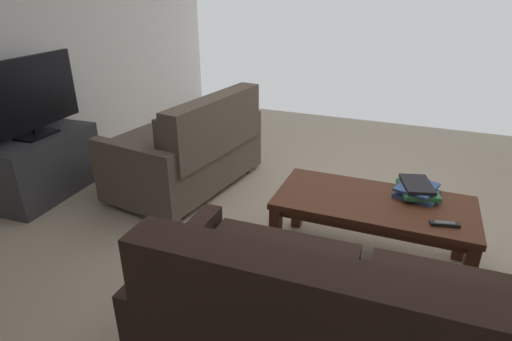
{
  "coord_description": "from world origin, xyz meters",
  "views": [
    {
      "loc": [
        -0.3,
        2.7,
        1.71
      ],
      "look_at": [
        0.56,
        0.54,
        0.66
      ],
      "focal_mm": 29.12,
      "sensor_mm": 36.0,
      "label": 1
    }
  ],
  "objects_px": {
    "flat_tv": "(28,96)",
    "book_stack": "(417,189)",
    "coffee_table": "(373,210)",
    "sofa_main": "(351,339)",
    "tv_remote": "(445,224)",
    "tv_stand": "(44,166)",
    "loveseat_near": "(190,149)"
  },
  "relations": [
    {
      "from": "loveseat_near",
      "to": "flat_tv",
      "type": "relative_size",
      "value": 1.45
    },
    {
      "from": "book_stack",
      "to": "tv_remote",
      "type": "distance_m",
      "value": 0.37
    },
    {
      "from": "flat_tv",
      "to": "book_stack",
      "type": "bearing_deg",
      "value": -175.87
    },
    {
      "from": "tv_stand",
      "to": "book_stack",
      "type": "height_order",
      "value": "book_stack"
    },
    {
      "from": "loveseat_near",
      "to": "tv_stand",
      "type": "distance_m",
      "value": 1.27
    },
    {
      "from": "sofa_main",
      "to": "tv_stand",
      "type": "bearing_deg",
      "value": -20.61
    },
    {
      "from": "flat_tv",
      "to": "loveseat_near",
      "type": "bearing_deg",
      "value": -151.71
    },
    {
      "from": "sofa_main",
      "to": "book_stack",
      "type": "relative_size",
      "value": 5.41
    },
    {
      "from": "flat_tv",
      "to": "tv_remote",
      "type": "xyz_separation_m",
      "value": [
        -3.18,
        0.11,
        -0.41
      ]
    },
    {
      "from": "loveseat_near",
      "to": "tv_remote",
      "type": "relative_size",
      "value": 8.85
    },
    {
      "from": "coffee_table",
      "to": "tv_stand",
      "type": "xyz_separation_m",
      "value": [
        2.77,
        0.05,
        -0.12
      ]
    },
    {
      "from": "flat_tv",
      "to": "tv_remote",
      "type": "relative_size",
      "value": 6.1
    },
    {
      "from": "coffee_table",
      "to": "flat_tv",
      "type": "height_order",
      "value": "flat_tv"
    },
    {
      "from": "tv_stand",
      "to": "book_stack",
      "type": "distance_m",
      "value": 3.03
    },
    {
      "from": "coffee_table",
      "to": "tv_remote",
      "type": "height_order",
      "value": "tv_remote"
    },
    {
      "from": "loveseat_near",
      "to": "tv_stand",
      "type": "height_order",
      "value": "loveseat_near"
    },
    {
      "from": "sofa_main",
      "to": "book_stack",
      "type": "bearing_deg",
      "value": -98.36
    },
    {
      "from": "tv_stand",
      "to": "book_stack",
      "type": "xyz_separation_m",
      "value": [
        -3.02,
        -0.22,
        0.23
      ]
    },
    {
      "from": "loveseat_near",
      "to": "book_stack",
      "type": "xyz_separation_m",
      "value": [
        -1.9,
        0.38,
        0.13
      ]
    },
    {
      "from": "tv_stand",
      "to": "flat_tv",
      "type": "bearing_deg",
      "value": 119.05
    },
    {
      "from": "loveseat_near",
      "to": "tv_remote",
      "type": "bearing_deg",
      "value": 160.99
    },
    {
      "from": "sofa_main",
      "to": "loveseat_near",
      "type": "distance_m",
      "value": 2.39
    },
    {
      "from": "loveseat_near",
      "to": "coffee_table",
      "type": "height_order",
      "value": "loveseat_near"
    },
    {
      "from": "coffee_table",
      "to": "book_stack",
      "type": "bearing_deg",
      "value": -145.58
    },
    {
      "from": "loveseat_near",
      "to": "coffee_table",
      "type": "distance_m",
      "value": 1.74
    },
    {
      "from": "coffee_table",
      "to": "book_stack",
      "type": "relative_size",
      "value": 3.71
    },
    {
      "from": "loveseat_near",
      "to": "book_stack",
      "type": "bearing_deg",
      "value": 168.6
    },
    {
      "from": "sofa_main",
      "to": "tv_remote",
      "type": "bearing_deg",
      "value": -110.38
    },
    {
      "from": "flat_tv",
      "to": "book_stack",
      "type": "distance_m",
      "value": 3.05
    },
    {
      "from": "tv_stand",
      "to": "sofa_main",
      "type": "bearing_deg",
      "value": 159.39
    },
    {
      "from": "tv_stand",
      "to": "flat_tv",
      "type": "relative_size",
      "value": 0.96
    },
    {
      "from": "coffee_table",
      "to": "flat_tv",
      "type": "xyz_separation_m",
      "value": [
        2.77,
        0.05,
        0.49
      ]
    }
  ]
}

